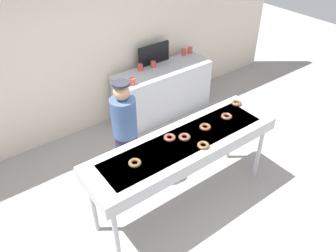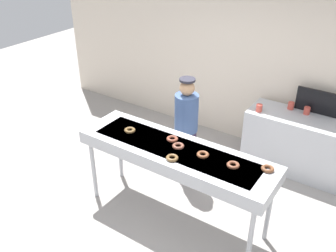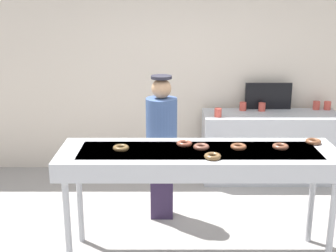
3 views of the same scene
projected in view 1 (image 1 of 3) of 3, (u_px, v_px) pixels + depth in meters
name	position (u px, v px, depth m)	size (l,w,h in m)	color
ground_plane	(182.00, 201.00, 4.46)	(16.00, 16.00, 0.00)	#9E9993
back_wall	(89.00, 39.00, 5.07)	(8.00, 0.12, 3.03)	beige
fryer_conveyor	(184.00, 146.00, 3.90)	(2.43, 0.70, 1.04)	#B7BABF
chocolate_donut_0	(203.00, 145.00, 3.74)	(0.14, 0.14, 0.04)	brown
chocolate_donut_1	(135.00, 163.00, 3.51)	(0.14, 0.14, 0.04)	brown
chocolate_donut_2	(227.00, 116.00, 4.20)	(0.14, 0.14, 0.04)	brown
chocolate_donut_3	(185.00, 137.00, 3.86)	(0.14, 0.14, 0.04)	brown
chocolate_donut_4	(237.00, 103.00, 4.46)	(0.14, 0.14, 0.04)	brown
chocolate_donut_5	(205.00, 127.00, 4.02)	(0.14, 0.14, 0.04)	brown
chocolate_donut_6	(170.00, 138.00, 3.85)	(0.14, 0.14, 0.04)	brown
worker_baker	(125.00, 129.00, 4.30)	(0.32, 0.32, 1.56)	#302341
prep_counter	(163.00, 91.00, 5.93)	(1.74, 0.61, 0.89)	#B7BABF
paper_cup_0	(153.00, 64.00, 5.68)	(0.09, 0.09, 0.11)	#CC4C3F
paper_cup_1	(184.00, 52.00, 6.09)	(0.09, 0.09, 0.11)	#CC4C3F
paper_cup_2	(190.00, 50.00, 6.15)	(0.09, 0.09, 0.11)	#CC4C3F
paper_cup_3	(132.00, 81.00, 5.19)	(0.09, 0.09, 0.11)	#CC4C3F
paper_cup_4	(140.00, 67.00, 5.58)	(0.09, 0.09, 0.11)	#CC4C3F
menu_display	(154.00, 54.00, 5.73)	(0.61, 0.04, 0.35)	black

